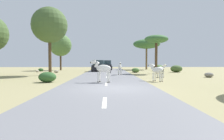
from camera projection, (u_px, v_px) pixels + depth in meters
ground_plane at (114, 89)px, 11.45m from camera, size 90.00×90.00×0.00m
road at (106, 88)px, 11.44m from camera, size 6.00×64.00×0.05m
lane_markings at (106, 91)px, 10.44m from camera, size 0.16×56.00×0.01m
zebra_0 at (120, 67)px, 22.86m from camera, size 0.43×1.58×1.49m
zebra_1 at (161, 69)px, 19.70m from camera, size 1.29×1.01×1.38m
zebra_2 at (102, 69)px, 14.55m from camera, size 1.67×0.95×1.67m
zebra_3 at (157, 70)px, 15.79m from camera, size 1.14×1.31×1.46m
car_0 at (107, 65)px, 36.72m from camera, size 2.17×4.41×1.74m
car_1 at (99, 66)px, 31.38m from camera, size 2.15×4.40×1.74m
tree_2 at (50, 25)px, 22.71m from camera, size 4.07×4.07×7.77m
tree_3 at (60, 45)px, 35.75m from camera, size 3.94×3.94×6.48m
tree_4 at (147, 44)px, 39.02m from camera, size 5.24×5.24×5.92m
tree_5 at (156, 40)px, 25.85m from camera, size 3.04×3.04×5.01m
bush_0 at (159, 68)px, 32.61m from camera, size 1.72×1.54×1.03m
bush_1 at (176, 69)px, 29.17m from camera, size 1.71×1.54×1.03m
bush_2 at (41, 70)px, 31.86m from camera, size 0.82×0.74×0.49m
bush_3 at (47, 77)px, 15.08m from camera, size 1.32×1.19×0.79m
bush_4 at (136, 70)px, 28.30m from camera, size 1.11×1.00×0.67m
rock_0 at (38, 71)px, 29.57m from camera, size 0.49×0.51×0.27m
rock_1 at (209, 75)px, 19.69m from camera, size 0.87×0.75×0.49m
rock_2 at (137, 70)px, 31.45m from camera, size 0.61×0.55×0.43m
rock_3 at (56, 71)px, 27.81m from camera, size 0.66×0.52×0.38m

